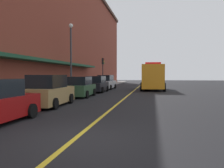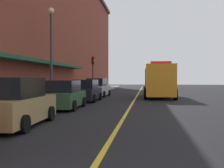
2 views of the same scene
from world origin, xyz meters
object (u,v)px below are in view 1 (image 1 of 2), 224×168
object	(u,v)px
parked_car_4	(106,83)
utility_truck	(153,77)
parking_meter_0	(81,83)
parking_meter_2	(72,84)
traffic_light_near	(103,67)
parked_car_1	(49,92)
parked_car_3	(96,85)
parked_car_2	(80,87)
street_lamp_left	(71,50)

from	to	relation	value
parked_car_4	utility_truck	xyz separation A→B (m)	(6.22, -0.95, 0.72)
parked_car_4	parking_meter_0	size ratio (longest dim) A/B	3.72
utility_truck	parking_meter_2	xyz separation A→B (m)	(-7.56, -8.97, -0.54)
parked_car_4	traffic_light_near	world-z (taller)	traffic_light_near
utility_truck	traffic_light_near	xyz separation A→B (m)	(-7.50, 4.86, 1.56)
parked_car_1	parked_car_4	distance (m)	17.75
parking_meter_0	traffic_light_near	distance (m)	11.16
parked_car_1	parking_meter_0	world-z (taller)	parked_car_1
parked_car_1	parking_meter_2	xyz separation A→B (m)	(-1.36, 7.83, 0.18)
parking_meter_2	parked_car_4	bearing A→B (deg)	82.34
parked_car_3	parking_meter_0	size ratio (longest dim) A/B	3.38
parking_meter_0	parked_car_2	bearing A→B (deg)	-73.58
parked_car_1	parked_car_4	xyz separation A→B (m)	(-0.02, 17.75, -0.01)
parked_car_2	traffic_light_near	xyz separation A→B (m)	(-1.28, 15.51, 2.34)
parked_car_2	parking_meter_2	size ratio (longest dim) A/B	3.24
utility_truck	parking_meter_2	size ratio (longest dim) A/B	5.81
parked_car_3	street_lamp_left	xyz separation A→B (m)	(-2.05, -2.48, 3.57)
parked_car_1	utility_truck	world-z (taller)	utility_truck
parking_meter_0	parking_meter_2	xyz separation A→B (m)	(0.00, -2.87, 0.00)
parked_car_4	parked_car_2	bearing A→B (deg)	-178.08
parked_car_1	parking_meter_0	xyz separation A→B (m)	(-1.36, 10.70, 0.18)
parked_car_2	street_lamp_left	bearing A→B (deg)	29.54
parking_meter_2	street_lamp_left	xyz separation A→B (m)	(-0.60, 1.55, 3.34)
parked_car_1	parking_meter_2	world-z (taller)	parked_car_1
street_lamp_left	parked_car_4	bearing A→B (deg)	76.99
traffic_light_near	parked_car_1	bearing A→B (deg)	-86.58
utility_truck	parked_car_2	bearing A→B (deg)	-31.44
parked_car_1	parked_car_2	size ratio (longest dim) A/B	1.06
traffic_light_near	street_lamp_left	bearing A→B (deg)	-93.08
utility_truck	traffic_light_near	distance (m)	9.07
parked_car_3	utility_truck	size ratio (longest dim) A/B	0.58
parked_car_1	parked_car_3	bearing A→B (deg)	-2.64
parked_car_3	parked_car_4	bearing A→B (deg)	1.31
parking_meter_0	parked_car_1	bearing A→B (deg)	-82.77
parked_car_3	parked_car_4	distance (m)	5.89
parked_car_2	parked_car_4	distance (m)	11.61
parked_car_1	parked_car_2	bearing A→B (deg)	-2.06
parking_meter_0	traffic_light_near	xyz separation A→B (m)	(0.06, 10.96, 2.10)
parked_car_4	street_lamp_left	world-z (taller)	street_lamp_left
parked_car_4	traffic_light_near	xyz separation A→B (m)	(-1.27, 3.91, 2.28)
parked_car_4	street_lamp_left	bearing A→B (deg)	168.88
parked_car_4	traffic_light_near	distance (m)	4.70
parked_car_4	parking_meter_0	bearing A→B (deg)	171.18
parked_car_2	utility_truck	size ratio (longest dim) A/B	0.56
parked_car_4	utility_truck	world-z (taller)	utility_truck
utility_truck	parking_meter_2	world-z (taller)	utility_truck
parked_car_2	street_lamp_left	xyz separation A→B (m)	(-1.94, 3.23, 3.58)
utility_truck	parked_car_4	bearing A→B (deg)	-99.89
parked_car_3	parking_meter_2	bearing A→B (deg)	160.46
parked_car_2	utility_truck	world-z (taller)	utility_truck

